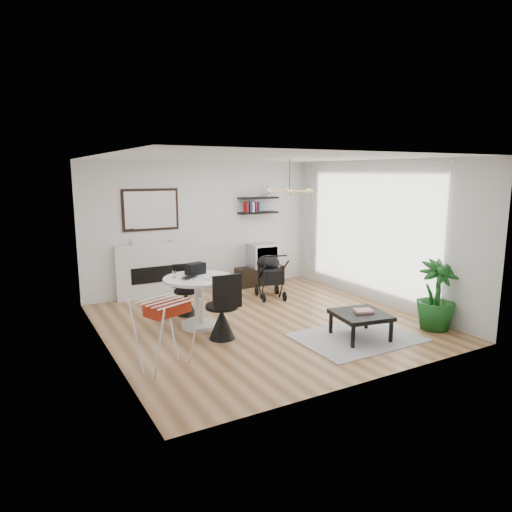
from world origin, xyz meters
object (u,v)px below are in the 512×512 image
stroller (270,278)px  coffee_table (361,316)px  tv_console (260,276)px  dining_table (199,294)px  potted_plant (436,295)px  drying_rack (166,333)px  fireplace (154,264)px  crt_tv (262,255)px

stroller → coffee_table: bearing=-75.0°
tv_console → dining_table: size_ratio=0.96×
dining_table → coffee_table: size_ratio=1.31×
dining_table → potted_plant: bearing=-30.7°
dining_table → stroller: stroller is taller
dining_table → drying_rack: bearing=-127.0°
dining_table → potted_plant: (3.24, -1.93, 0.01)m
drying_rack → tv_console: bearing=23.5°
tv_console → coffee_table: 3.66m
fireplace → dining_table: 2.11m
drying_rack → potted_plant: (4.23, -0.63, 0.07)m
drying_rack → stroller: bearing=16.2°
coffee_table → potted_plant: (1.32, -0.26, 0.20)m
stroller → fireplace: bearing=165.0°
drying_rack → coffee_table: 2.93m
potted_plant → coffee_table: bearing=168.9°
tv_console → coffee_table: tv_console is taller
stroller → potted_plant: bearing=-50.5°
stroller → coffee_table: 2.63m
crt_tv → dining_table: bearing=-139.3°
dining_table → stroller: 2.14m
drying_rack → potted_plant: size_ratio=0.82×
fireplace → tv_console: bearing=-3.0°
crt_tv → dining_table: (-2.30, -1.98, -0.12)m
fireplace → dining_table: fireplace is taller
fireplace → coffee_table: size_ratio=2.51×
coffee_table → potted_plant: bearing=-11.1°
coffee_table → potted_plant: potted_plant is taller
dining_table → potted_plant: size_ratio=1.01×
dining_table → drying_rack: drying_rack is taller
fireplace → stroller: size_ratio=2.29×
tv_console → dining_table: 3.02m
crt_tv → stroller: size_ratio=0.64×
dining_table → stroller: bearing=26.9°
tv_console → fireplace: bearing=177.0°
fireplace → crt_tv: fireplace is taller
stroller → coffee_table: size_ratio=1.10×
dining_table → coffee_table: 2.55m
coffee_table → tv_console: bearing=84.8°
fireplace → coffee_table: bearing=-61.7°
fireplace → stroller: bearing=-29.5°
tv_console → dining_table: (-2.25, -1.98, 0.34)m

